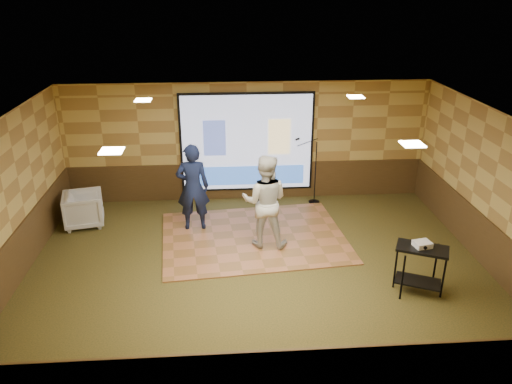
{
  "coord_description": "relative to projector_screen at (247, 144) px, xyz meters",
  "views": [
    {
      "loc": [
        -0.63,
        -8.41,
        5.2
      ],
      "look_at": [
        0.03,
        0.78,
        1.3
      ],
      "focal_mm": 35.0,
      "sensor_mm": 36.0,
      "label": 1
    }
  ],
  "objects": [
    {
      "name": "downlight_sw",
      "position": [
        -2.2,
        -4.94,
        1.5
      ],
      "size": [
        0.32,
        0.32,
        0.02
      ],
      "primitive_type": "cube",
      "color": "#FFE6BF",
      "rests_on": "room_shell"
    },
    {
      "name": "wainscot_front",
      "position": [
        0.0,
        -6.92,
        -1.0
      ],
      "size": [
        9.0,
        0.04,
        0.95
      ],
      "primitive_type": "cube",
      "color": "#443016",
      "rests_on": "ground"
    },
    {
      "name": "ground",
      "position": [
        0.0,
        -3.44,
        -1.47
      ],
      "size": [
        9.0,
        9.0,
        0.0
      ],
      "primitive_type": "plane",
      "color": "#2C3116",
      "rests_on": "ground"
    },
    {
      "name": "player_left",
      "position": [
        -1.29,
        -1.63,
        -0.46
      ],
      "size": [
        0.74,
        0.5,
        1.98
      ],
      "primitive_type": "imported",
      "rotation": [
        0.0,
        0.0,
        3.18
      ],
      "color": "#141D40",
      "rests_on": "dance_floor"
    },
    {
      "name": "av_table",
      "position": [
        2.82,
        -4.45,
        -0.84
      ],
      "size": [
        0.88,
        0.46,
        0.92
      ],
      "rotation": [
        0.0,
        0.0,
        -0.44
      ],
      "color": "black",
      "rests_on": "ground"
    },
    {
      "name": "player_right",
      "position": [
        0.23,
        -2.52,
        -0.45
      ],
      "size": [
        1.09,
        0.92,
        2.0
      ],
      "primitive_type": "imported",
      "rotation": [
        0.0,
        0.0,
        2.95
      ],
      "color": "beige",
      "rests_on": "dance_floor"
    },
    {
      "name": "wainscot_back",
      "position": [
        0.0,
        0.04,
        -1.0
      ],
      "size": [
        9.0,
        0.04,
        0.95
      ],
      "primitive_type": "cube",
      "color": "#443016",
      "rests_on": "ground"
    },
    {
      "name": "wainscot_right",
      "position": [
        4.48,
        -3.44,
        -1.0
      ],
      "size": [
        0.04,
        7.0,
        0.95
      ],
      "primitive_type": "cube",
      "color": "#443016",
      "rests_on": "ground"
    },
    {
      "name": "wainscot_left",
      "position": [
        -4.48,
        -3.44,
        -1.0
      ],
      "size": [
        0.04,
        7.0,
        0.95
      ],
      "primitive_type": "cube",
      "color": "#443016",
      "rests_on": "ground"
    },
    {
      "name": "downlight_ne",
      "position": [
        2.2,
        -1.64,
        1.5
      ],
      "size": [
        0.32,
        0.32,
        0.02
      ],
      "primitive_type": "cube",
      "color": "#FFE6BF",
      "rests_on": "room_shell"
    },
    {
      "name": "mic_stand",
      "position": [
        1.63,
        -0.36,
        -0.98
      ],
      "size": [
        0.68,
        0.28,
        1.72
      ],
      "rotation": [
        0.0,
        0.0,
        0.25
      ],
      "color": "black",
      "rests_on": "ground"
    },
    {
      "name": "projector_screen",
      "position": [
        0.0,
        0.0,
        0.0
      ],
      "size": [
        3.32,
        0.06,
        2.52
      ],
      "color": "black",
      "rests_on": "room_shell"
    },
    {
      "name": "downlight_nw",
      "position": [
        -2.2,
        -1.64,
        1.5
      ],
      "size": [
        0.32,
        0.32,
        0.02
      ],
      "primitive_type": "cube",
      "color": "#FFE6BF",
      "rests_on": "room_shell"
    },
    {
      "name": "banquet_chair",
      "position": [
        -3.82,
        -1.25,
        -1.08
      ],
      "size": [
        1.02,
        1.0,
        0.79
      ],
      "primitive_type": "imported",
      "rotation": [
        0.0,
        0.0,
        1.79
      ],
      "color": "gray",
      "rests_on": "ground"
    },
    {
      "name": "room_shell",
      "position": [
        0.0,
        -3.44,
        0.62
      ],
      "size": [
        9.04,
        7.04,
        3.02
      ],
      "color": "tan",
      "rests_on": "ground"
    },
    {
      "name": "duffel_bag",
      "position": [
        0.43,
        -0.19,
        -1.34
      ],
      "size": [
        0.51,
        0.41,
        0.27
      ],
      "primitive_type": "cube",
      "rotation": [
        0.0,
        0.0,
        0.31
      ],
      "color": "black",
      "rests_on": "ground"
    },
    {
      "name": "dance_floor",
      "position": [
        0.02,
        -2.16,
        -1.46
      ],
      "size": [
        4.21,
        3.36,
        0.03
      ],
      "primitive_type": "cube",
      "rotation": [
        0.0,
        0.0,
        0.09
      ],
      "color": "#A9663E",
      "rests_on": "ground"
    },
    {
      "name": "downlight_se",
      "position": [
        2.2,
        -4.94,
        1.5
      ],
      "size": [
        0.32,
        0.32,
        0.02
      ],
      "primitive_type": "cube",
      "color": "#FFE6BF",
      "rests_on": "room_shell"
    },
    {
      "name": "projector",
      "position": [
        2.82,
        -4.42,
        -0.5
      ],
      "size": [
        0.33,
        0.29,
        0.1
      ],
      "primitive_type": "cube",
      "rotation": [
        0.0,
        0.0,
        0.19
      ],
      "color": "silver",
      "rests_on": "av_table"
    }
  ]
}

